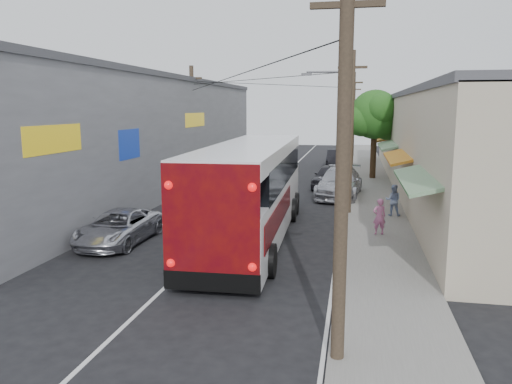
# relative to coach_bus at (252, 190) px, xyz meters

# --- Properties ---
(ground) EXTENTS (120.00, 120.00, 0.00)m
(ground) POSITION_rel_coach_bus_xyz_m (-1.38, -7.67, -2.00)
(ground) COLOR black
(ground) RESTS_ON ground
(sidewalk) EXTENTS (3.00, 80.00, 0.12)m
(sidewalk) POSITION_rel_coach_bus_xyz_m (5.12, 12.33, -1.94)
(sidewalk) COLOR slate
(sidewalk) RESTS_ON ground
(building_right) EXTENTS (7.09, 40.00, 6.25)m
(building_right) POSITION_rel_coach_bus_xyz_m (9.61, 14.33, 1.15)
(building_right) COLOR #BEB597
(building_right) RESTS_ON ground
(building_left) EXTENTS (7.20, 36.00, 7.25)m
(building_left) POSITION_rel_coach_bus_xyz_m (-9.88, 10.33, 1.65)
(building_left) COLOR gray
(building_left) RESTS_ON ground
(utility_poles) EXTENTS (11.80, 45.28, 8.00)m
(utility_poles) POSITION_rel_coach_bus_xyz_m (1.75, 12.66, 2.12)
(utility_poles) COLOR #473828
(utility_poles) RESTS_ON ground
(street_tree) EXTENTS (4.40, 4.00, 6.60)m
(street_tree) POSITION_rel_coach_bus_xyz_m (5.49, 18.35, 2.67)
(street_tree) COLOR #3F2B19
(street_tree) RESTS_ON ground
(coach_bus) EXTENTS (3.48, 13.53, 3.87)m
(coach_bus) POSITION_rel_coach_bus_xyz_m (0.00, 0.00, 0.00)
(coach_bus) COLOR white
(coach_bus) RESTS_ON ground
(jeepney) EXTENTS (2.19, 4.66, 1.29)m
(jeepney) POSITION_rel_coach_bus_xyz_m (-5.00, -1.86, -1.36)
(jeepney) COLOR silver
(jeepney) RESTS_ON ground
(parked_suv) EXTENTS (2.89, 6.08, 1.71)m
(parked_suv) POSITION_rel_coach_bus_xyz_m (3.22, 10.33, -1.15)
(parked_suv) COLOR #A9AAB2
(parked_suv) RESTS_ON ground
(parked_car_mid) EXTENTS (2.46, 4.81, 1.57)m
(parked_car_mid) POSITION_rel_coach_bus_xyz_m (2.50, 13.58, -1.22)
(parked_car_mid) COLOR #29282E
(parked_car_mid) RESTS_ON ground
(parked_car_far) EXTENTS (1.62, 4.61, 1.52)m
(parked_car_far) POSITION_rel_coach_bus_xyz_m (2.42, 26.28, -1.25)
(parked_car_far) COLOR black
(parked_car_far) RESTS_ON ground
(pedestrian_near) EXTENTS (0.62, 0.49, 1.50)m
(pedestrian_near) POSITION_rel_coach_bus_xyz_m (5.13, 1.10, -1.14)
(pedestrian_near) COLOR #C96A9E
(pedestrian_near) RESTS_ON sidewalk
(pedestrian_far) EXTENTS (0.78, 0.63, 1.52)m
(pedestrian_far) POSITION_rel_coach_bus_xyz_m (5.96, 4.96, -1.12)
(pedestrian_far) COLOR #8EA2CF
(pedestrian_far) RESTS_ON sidewalk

